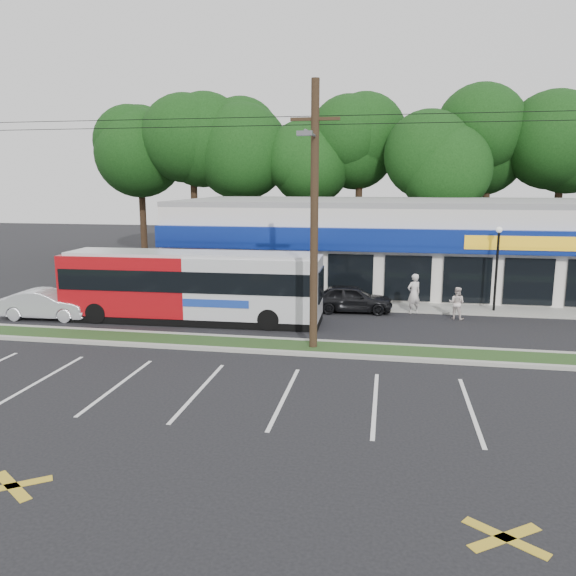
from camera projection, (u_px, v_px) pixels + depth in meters
The scene contains 14 objects.
ground at pixel (231, 353), 21.27m from camera, with size 120.00×120.00×0.00m, color black.
grass_strip at pixel (238, 344), 22.23m from camera, with size 40.00×1.60×0.12m, color #213D19.
curb_south at pixel (232, 350), 21.40m from camera, with size 40.00×0.25×0.14m, color #9E9E93.
curb_north at pixel (244, 338), 23.05m from camera, with size 40.00×0.25×0.14m, color #9E9E93.
sidewalk at pixel (372, 306), 29.10m from camera, with size 32.00×2.20×0.10m, color #9E9E93.
strip_mall at pixel (384, 242), 35.22m from camera, with size 25.00×12.55×5.30m.
utility_pole at pixel (310, 208), 20.67m from camera, with size 50.00×2.77×10.00m.
lamp_post at pixel (497, 259), 27.38m from camera, with size 0.30×0.30×4.25m.
tree_line at pixel (369, 156), 44.16m from camera, with size 46.76×6.76×11.83m.
metrobus at pixel (192, 285), 25.85m from camera, with size 12.07×2.83×3.23m.
car_dark at pixel (351, 298), 27.88m from camera, with size 1.63×4.05×1.38m, color black.
car_silver at pixel (47, 304), 26.45m from camera, with size 1.47×4.23×1.39m, color #B8BBC1.
pedestrian_a at pixel (414, 294), 27.48m from camera, with size 0.72×0.47×1.98m, color silver.
pedestrian_b at pixel (457, 303), 26.38m from camera, with size 0.75×0.58×1.54m, color silver.
Camera 1 is at (5.73, -19.74, 6.38)m, focal length 35.00 mm.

